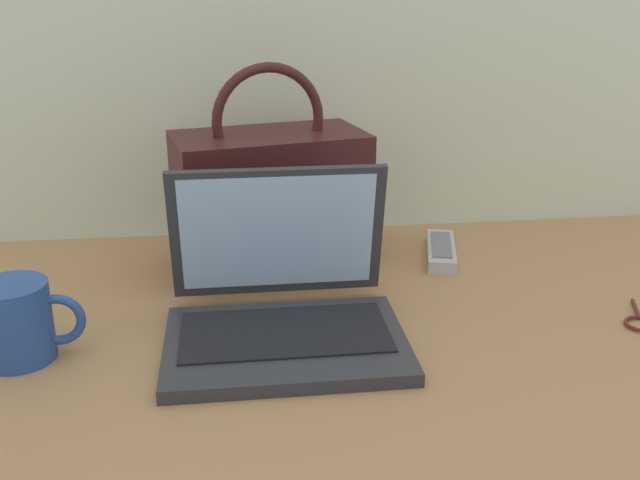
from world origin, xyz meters
name	(u,v)px	position (x,y,z in m)	size (l,w,h in m)	color
desk	(358,327)	(0.00, 0.00, 0.01)	(1.60, 0.76, 0.03)	#A87A4C
laptop	(283,303)	(-0.11, -0.04, 0.08)	(0.31, 0.27, 0.21)	#2D2D33
coffee_mug	(18,321)	(-0.44, -0.06, 0.08)	(0.13, 0.09, 0.10)	#26478C
remote_control_near	(441,251)	(0.18, 0.21, 0.04)	(0.08, 0.17, 0.02)	#B7B7B7
handbag	(271,197)	(-0.11, 0.22, 0.15)	(0.33, 0.22, 0.33)	#3F1919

